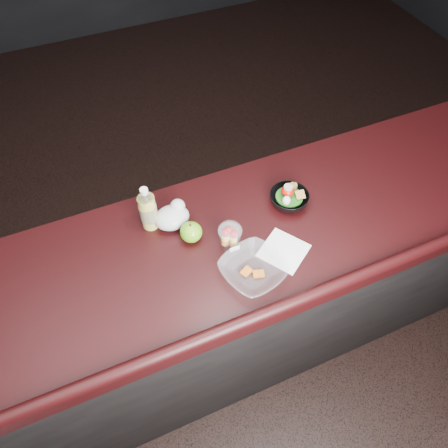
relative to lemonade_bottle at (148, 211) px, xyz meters
The scene contains 10 objects.
ground 1.22m from the lemonade_bottle, 68.25° to the right, with size 8.00×8.00×0.00m, color black.
room_shell 0.89m from the lemonade_bottle, 68.25° to the right, with size 8.00×8.00×8.00m.
counter 0.65m from the lemonade_bottle, 43.71° to the right, with size 4.06×0.71×1.02m.
lemonade_bottle is the anchor object (origin of this frame).
fruit_cup 0.33m from the lemonade_bottle, 42.17° to the right, with size 0.09×0.09×0.13m.
green_apple 0.19m from the lemonade_bottle, 45.36° to the right, with size 0.09×0.09×0.09m.
plastic_bag 0.10m from the lemonade_bottle, 18.86° to the right, with size 0.14×0.12×0.10m.
snack_bowl 0.58m from the lemonade_bottle, 11.47° to the right, with size 0.21×0.21×0.09m.
takeout_bowl 0.46m from the lemonade_bottle, 53.23° to the right, with size 0.28×0.28×0.06m.
paper_napkin 0.54m from the lemonade_bottle, 37.10° to the right, with size 0.16×0.16×0.00m, color white.
Camera 1 is at (-0.35, -0.62, 2.40)m, focal length 35.00 mm.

